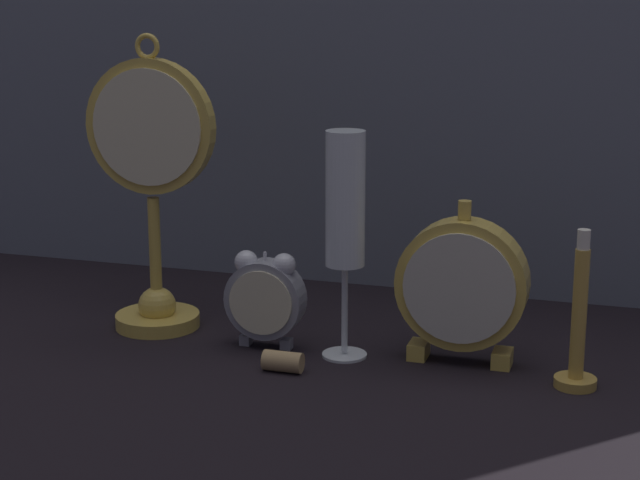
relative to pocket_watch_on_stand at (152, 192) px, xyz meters
The scene contains 8 objects.
ground_plane 0.27m from the pocket_watch_on_stand, 20.19° to the right, with size 4.00×4.00×0.00m, color black.
fabric_backdrop_drape 0.36m from the pocket_watch_on_stand, 51.41° to the left, with size 1.44×0.01×0.64m, color slate.
pocket_watch_on_stand is the anchor object (origin of this frame).
alarm_clock_twin_bell 0.18m from the pocket_watch_on_stand, 11.17° to the right, with size 0.09×0.03×0.11m.
mantel_clock_silver 0.37m from the pocket_watch_on_stand, ahead, with size 0.14×0.04×0.18m.
champagne_flute 0.24m from the pocket_watch_on_stand, ahead, with size 0.05×0.05×0.25m.
brass_candlestick 0.50m from the pocket_watch_on_stand, ahead, with size 0.04×0.04×0.16m.
wine_cork 0.26m from the pocket_watch_on_stand, 26.44° to the right, with size 0.02×0.02×0.04m, color tan.
Camera 1 is at (0.35, -1.02, 0.41)m, focal length 60.00 mm.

